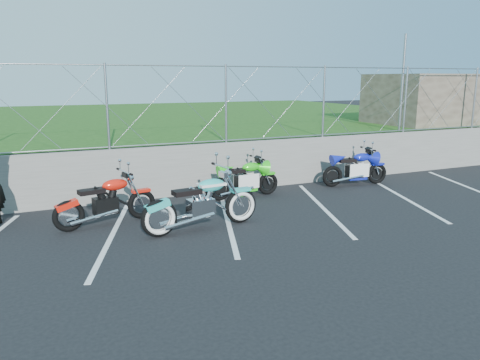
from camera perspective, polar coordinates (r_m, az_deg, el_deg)
name	(u,v)px	position (r m, az deg, el deg)	size (l,w,h in m)	color
ground	(247,234)	(9.12, 0.87, -6.57)	(90.00, 90.00, 0.00)	black
retaining_wall	(190,169)	(12.12, -6.06, 1.30)	(30.00, 0.22, 1.30)	slate
grass_field	(122,131)	(21.76, -14.24, 5.87)	(30.00, 20.00, 1.30)	#1D4512
stone_building	(439,98)	(19.43, 23.06, 9.13)	(5.00, 3.00, 1.80)	brown
chain_link_fence	(189,105)	(11.92, -6.24, 9.11)	(28.00, 0.03, 2.00)	gray
sign_pole	(402,83)	(15.96, 19.18, 11.11)	(0.08, 0.08, 3.00)	gray
parking_lines	(277,213)	(10.49, 4.55, -4.06)	(18.29, 4.31, 0.01)	silver
cruiser_turquoise	(203,205)	(9.28, -4.54, -3.05)	(2.50, 0.79, 1.25)	black
naked_orange	(108,203)	(9.93, -15.83, -2.68)	(2.14, 0.72, 1.08)	black
sportbike_green	(246,181)	(11.75, 0.68, -0.07)	(1.94, 0.69, 1.00)	black
sportbike_blue	(356,170)	(13.49, 13.97, 1.24)	(1.99, 0.71, 1.03)	black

